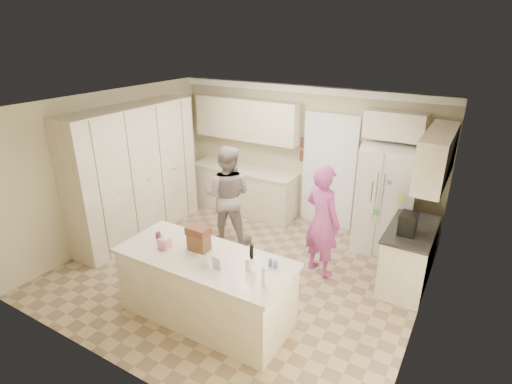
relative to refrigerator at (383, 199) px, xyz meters
The scene contains 41 objects.
floor 2.67m from the refrigerator, 131.69° to the right, with size 5.20×4.60×0.02m, color tan.
ceiling 3.04m from the refrigerator, 131.69° to the right, with size 5.20×4.60×0.02m, color white.
wall_back 1.77m from the refrigerator, 165.43° to the left, with size 5.20×0.02×2.60m, color #BCB189.
wall_front 4.52m from the refrigerator, 111.76° to the right, with size 5.20×0.02×2.60m, color #BCB189.
wall_left 4.69m from the refrigerator, 156.34° to the right, with size 0.02×4.60×2.60m, color #BCB189.
wall_right 2.14m from the refrigerator, 63.41° to the right, with size 0.02×4.60×2.60m, color #BCB189.
crown_back 2.37m from the refrigerator, 167.05° to the left, with size 5.20×0.08×0.12m, color white.
pantry_bank 4.32m from the refrigerator, 157.12° to the right, with size 0.60×2.60×2.35m, color #F1E1C0.
back_base_cab 2.86m from the refrigerator, behind, with size 2.20×0.60×0.88m, color #F1E1C0.
back_countertop 2.82m from the refrigerator, behind, with size 2.24×0.63×0.04m, color beige.
back_upper_cab 3.00m from the refrigerator, behind, with size 2.20×0.35×0.80m, color #F1E1C0.
doorway_opening 1.20m from the refrigerator, 160.17° to the left, with size 0.90×0.06×2.10m, color black.
doorway_casing 1.19m from the refrigerator, 161.77° to the left, with size 1.02×0.03×2.22m, color white.
wall_frame_upper 1.82m from the refrigerator, 166.57° to the left, with size 0.15×0.02×0.20m, color brown.
wall_frame_lower 1.74m from the refrigerator, 166.57° to the left, with size 0.15×0.02×0.20m, color brown.
refrigerator is the anchor object (origin of this frame).
fridge_seam 0.35m from the refrigerator, 90.00° to the right, with size 0.01×0.02×1.78m, color gray.
fridge_dispenser 0.49m from the refrigerator, 121.08° to the right, with size 0.22×0.03×0.35m, color black.
fridge_handle_l 0.40m from the refrigerator, 97.70° to the right, with size 0.02×0.02×0.85m, color silver.
fridge_handle_r 0.40m from the refrigerator, 82.30° to the right, with size 0.02×0.02×0.85m, color silver.
over_fridge_cab 1.23m from the refrigerator, 94.80° to the left, with size 0.95×0.35×0.45m, color #F1E1C0.
right_base_cab 1.17m from the refrigerator, 54.31° to the right, with size 0.60×1.20×0.88m, color #F1E1C0.
right_countertop 1.07m from the refrigerator, 54.75° to the right, with size 0.63×1.24×0.04m, color #2D2B28.
right_upper_cab 1.46m from the refrigerator, 41.87° to the right, with size 0.35×1.50×0.70m, color #F1E1C0.
coffee_maker 1.23m from the refrigerator, 61.71° to the right, with size 0.22×0.28×0.30m, color black.
island_base 3.35m from the refrigerator, 116.30° to the right, with size 2.20×0.90×0.88m, color #F1E1C0.
island_top 3.32m from the refrigerator, 116.30° to the right, with size 2.28×0.96×0.05m, color beige.
utensil_crock 3.04m from the refrigerator, 105.67° to the right, with size 0.13×0.13×0.15m, color white.
tissue_box 3.68m from the refrigerator, 123.31° to the right, with size 0.13×0.13×0.14m, color pink.
tissue_plume 3.69m from the refrigerator, 123.31° to the right, with size 0.08×0.08×0.08m, color white.
dollhouse_body 3.30m from the refrigerator, 119.41° to the right, with size 0.26×0.18×0.22m, color brown.
dollhouse_roof 3.31m from the refrigerator, 119.41° to the right, with size 0.28×0.20×0.10m, color #592D1E.
jam_jar 3.70m from the refrigerator, 127.82° to the right, with size 0.07×0.07×0.09m, color #59263F.
greeting_card_a 3.44m from the refrigerator, 112.58° to the right, with size 0.12×0.01×0.16m, color white.
greeting_card_b 3.34m from the refrigerator, 110.54° to the right, with size 0.12×0.01×0.16m, color silver.
water_bottle 3.17m from the refrigerator, 99.46° to the right, with size 0.07×0.07×0.24m, color silver.
shaker_salt 2.83m from the refrigerator, 103.29° to the right, with size 0.05×0.05×0.09m, color #46579D.
shaker_pepper 2.82m from the refrigerator, 101.90° to the right, with size 0.05×0.05×0.09m, color #46579D.
teen_boy 2.63m from the refrigerator, 154.72° to the right, with size 0.85×0.67×1.76m, color gray.
teen_girl 1.37m from the refrigerator, 115.92° to the right, with size 0.64×0.42×1.76m, color #C755A8.
fridge_magnets 0.36m from the refrigerator, 90.00° to the right, with size 0.76×0.02×1.44m, color tan, non-canonical shape.
Camera 1 is at (2.92, -4.46, 3.55)m, focal length 28.00 mm.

